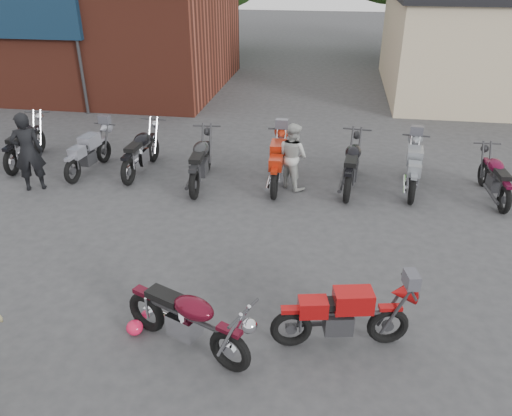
# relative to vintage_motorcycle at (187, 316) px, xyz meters

# --- Properties ---
(ground) EXTENTS (90.00, 90.00, 0.00)m
(ground) POSITION_rel_vintage_motorcycle_xyz_m (0.17, 0.53, -0.58)
(ground) COLOR #343436
(brick_building) EXTENTS (12.00, 8.00, 4.00)m
(brick_building) POSITION_rel_vintage_motorcycle_xyz_m (-8.83, 14.53, 1.42)
(brick_building) COLOR #5E261B
(brick_building) RESTS_ON ground
(vintage_motorcycle) EXTENTS (2.10, 1.39, 1.16)m
(vintage_motorcycle) POSITION_rel_vintage_motorcycle_xyz_m (0.00, 0.00, 0.00)
(vintage_motorcycle) COLOR #4B0917
(vintage_motorcycle) RESTS_ON ground
(sportbike) EXTENTS (1.93, 0.97, 1.07)m
(sportbike) POSITION_rel_vintage_motorcycle_xyz_m (2.06, 0.45, -0.04)
(sportbike) COLOR #A40D0E
(sportbike) RESTS_ON ground
(helmet) EXTENTS (0.31, 0.31, 0.22)m
(helmet) POSITION_rel_vintage_motorcycle_xyz_m (-0.86, 0.19, -0.47)
(helmet) COLOR red
(helmet) RESTS_ON ground
(person_dark) EXTENTS (0.78, 0.68, 1.81)m
(person_dark) POSITION_rel_vintage_motorcycle_xyz_m (-4.98, 4.54, 0.33)
(person_dark) COLOR black
(person_dark) RESTS_ON ground
(person_light) EXTENTS (0.95, 0.92, 1.54)m
(person_light) POSITION_rel_vintage_motorcycle_xyz_m (0.87, 5.58, 0.19)
(person_light) COLOR #ABACA8
(person_light) RESTS_ON ground
(row_bike_0) EXTENTS (0.94, 2.18, 1.22)m
(row_bike_0) POSITION_rel_vintage_motorcycle_xyz_m (-6.04, 6.00, 0.03)
(row_bike_0) COLOR black
(row_bike_0) RESTS_ON ground
(row_bike_1) EXTENTS (0.85, 1.95, 1.10)m
(row_bike_1) POSITION_rel_vintage_motorcycle_xyz_m (-4.16, 5.70, -0.03)
(row_bike_1) COLOR gray
(row_bike_1) RESTS_ON ground
(row_bike_2) EXTENTS (0.77, 2.12, 1.21)m
(row_bike_2) POSITION_rel_vintage_motorcycle_xyz_m (-2.88, 5.90, 0.03)
(row_bike_2) COLOR black
(row_bike_2) RESTS_ON ground
(row_bike_3) EXTENTS (0.87, 2.20, 1.25)m
(row_bike_3) POSITION_rel_vintage_motorcycle_xyz_m (-1.25, 5.44, 0.05)
(row_bike_3) COLOR #232426
(row_bike_3) RESTS_ON ground
(row_bike_4) EXTENTS (0.74, 2.08, 1.20)m
(row_bike_4) POSITION_rel_vintage_motorcycle_xyz_m (0.52, 5.67, 0.02)
(row_bike_4) COLOR #A8240E
(row_bike_4) RESTS_ON ground
(row_bike_5) EXTENTS (0.92, 2.20, 1.24)m
(row_bike_5) POSITION_rel_vintage_motorcycle_xyz_m (2.22, 5.78, 0.04)
(row_bike_5) COLOR black
(row_bike_5) RESTS_ON ground
(row_bike_6) EXTENTS (0.87, 2.04, 1.15)m
(row_bike_6) POSITION_rel_vintage_motorcycle_xyz_m (3.59, 5.86, -0.01)
(row_bike_6) COLOR gray
(row_bike_6) RESTS_ON ground
(row_bike_7) EXTENTS (0.74, 1.93, 1.10)m
(row_bike_7) POSITION_rel_vintage_motorcycle_xyz_m (5.32, 5.70, -0.03)
(row_bike_7) COLOR #4F0923
(row_bike_7) RESTS_ON ground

